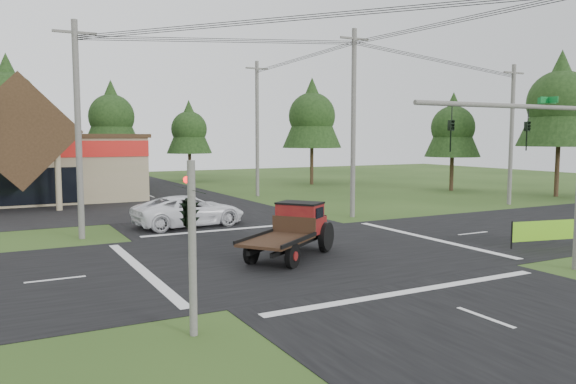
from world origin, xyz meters
TOP-DOWN VIEW (x-y plane):
  - ground at (0.00, 0.00)m, footprint 120.00×120.00m
  - road_ns at (0.00, 0.00)m, footprint 12.00×120.00m
  - road_ew at (0.00, 0.00)m, footprint 120.00×12.00m
  - traffic_signal_mast at (5.82, -7.50)m, footprint 8.12×0.24m
  - traffic_signal_corner at (-7.50, -7.32)m, footprint 0.53×2.48m
  - utility_pole_nw at (-8.00, 8.00)m, footprint 2.00×0.30m
  - utility_pole_ne at (8.00, 8.00)m, footprint 2.00×0.30m
  - utility_pole_far at (22.00, 8.00)m, footprint 2.00×0.30m
  - utility_pole_n at (8.00, 22.00)m, footprint 2.00×0.30m
  - tree_row_c at (-10.00, 41.00)m, footprint 7.28×7.28m
  - tree_row_d at (0.00, 42.00)m, footprint 6.16×6.16m
  - tree_row_e at (8.00, 40.00)m, footprint 5.04×5.04m
  - tree_side_ne at (18.00, 30.00)m, footprint 6.16×6.16m
  - tree_side_e_near at (26.00, 18.00)m, footprint 5.04×5.04m
  - tree_side_e_far at (30.00, 10.00)m, footprint 6.72×6.72m
  - antique_flatbed_truck at (-1.15, -0.73)m, footprint 5.56×4.87m
  - roadside_banner at (10.19, -4.09)m, footprint 3.63×0.85m
  - white_pickup at (-2.12, 9.25)m, footprint 6.43×3.41m

SIDE VIEW (x-z plane):
  - ground at x=0.00m, z-range 0.00..0.00m
  - road_ns at x=0.00m, z-range 0.00..0.02m
  - road_ew at x=0.00m, z-range 0.00..0.02m
  - roadside_banner at x=10.19m, z-range 0.00..1.26m
  - white_pickup at x=-2.12m, z-range 0.00..1.72m
  - antique_flatbed_truck at x=-1.15m, z-range 0.00..2.26m
  - traffic_signal_corner at x=-7.50m, z-range 1.32..5.72m
  - traffic_signal_mast at x=5.82m, z-range 0.93..7.93m
  - utility_pole_far at x=22.00m, z-range 0.14..10.34m
  - utility_pole_nw at x=-8.00m, z-range 0.14..10.64m
  - utility_pole_n at x=8.00m, z-range 0.14..11.34m
  - utility_pole_ne at x=8.00m, z-range 0.14..11.64m
  - tree_row_e at x=8.00m, z-range 1.49..10.58m
  - tree_side_e_near at x=26.00m, z-range 1.49..10.58m
  - tree_row_d at x=0.00m, z-range 1.82..12.93m
  - tree_side_ne at x=18.00m, z-range 1.82..12.93m
  - tree_side_e_far at x=30.00m, z-range 1.99..14.11m
  - tree_row_c at x=-10.00m, z-range 2.16..15.29m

